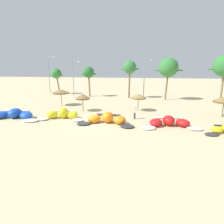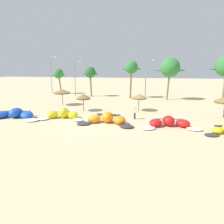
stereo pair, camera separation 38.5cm
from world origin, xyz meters
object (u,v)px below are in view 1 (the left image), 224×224
person_near_kites (135,113)px  kite_center (169,122)px  palm_leftmost (56,74)px  beach_umbrella_outermost (224,100)px  beach_umbrella_middle (83,97)px  kite_left_of_center (107,119)px  beach_umbrella_near_palms (138,96)px  lamppost_east_center (145,76)px  beach_umbrella_near_van (61,92)px  lamppost_west (49,73)px  palm_left_of_gap (130,68)px  lamppost_west_center (74,77)px  palm_center_left (169,68)px  palm_left (89,73)px  kite_left (63,115)px  kite_far_left (13,115)px

person_near_kites → kite_center: bearing=-29.0°
palm_leftmost → beach_umbrella_outermost: bearing=-27.4°
beach_umbrella_middle → palm_leftmost: 23.05m
kite_left_of_center → beach_umbrella_near_palms: bearing=69.3°
lamppost_east_center → beach_umbrella_near_van: bearing=-134.4°
person_near_kites → lamppost_west: bearing=138.8°
palm_left_of_gap → lamppost_west_center: palm_left_of_gap is taller
palm_center_left → palm_left: bearing=177.4°
beach_umbrella_outermost → person_near_kites: bearing=-162.9°
beach_umbrella_outermost → lamppost_west: 40.83m
beach_umbrella_near_palms → palm_leftmost: bearing=144.8°
lamppost_west_center → kite_left: bearing=-70.2°
palm_center_left → beach_umbrella_outermost: bearing=-65.6°
beach_umbrella_outermost → palm_left: (-24.08, 14.83, 3.16)m
palm_left_of_gap → palm_left: bearing=179.2°
person_near_kites → lamppost_east_center: (0.07, 20.84, 3.95)m
person_near_kites → lamppost_west_center: bearing=132.3°
kite_left_of_center → palm_center_left: 22.58m
kite_far_left → beach_umbrella_near_palms: bearing=28.6°
beach_umbrella_near_palms → person_near_kites: (0.02, -5.16, -1.43)m
kite_left_of_center → palm_leftmost: 31.03m
kite_left → palm_left: bearing=100.1°
beach_umbrella_middle → palm_center_left: (13.25, 14.45, 4.41)m
person_near_kites → palm_left: bearing=124.8°
lamppost_east_center → kite_left: bearing=-112.2°
beach_umbrella_outermost → lamppost_east_center: bearing=123.0°
beach_umbrella_outermost → palm_left_of_gap: palm_left_of_gap is taller
kite_left → palm_leftmost: palm_leftmost is taller
kite_left_of_center → beach_umbrella_middle: (-5.29, 5.77, 1.73)m
person_near_kites → beach_umbrella_near_palms: bearing=90.2°
kite_center → beach_umbrella_middle: (-12.41, 5.37, 1.79)m
palm_leftmost → lamppost_east_center: 22.55m
lamppost_west → lamppost_east_center: size_ratio=1.14×
kite_center → beach_umbrella_outermost: bearing=38.8°
kite_center → beach_umbrella_middle: beach_umbrella_middle is taller
palm_leftmost → lamppost_east_center: bearing=-0.4°
kite_far_left → kite_left_of_center: (12.45, 0.56, 0.02)m
beach_umbrella_near_van → beach_umbrella_outermost: 25.34m
beach_umbrella_outermost → lamppost_west: lamppost_west is taller
palm_left → lamppost_west: bearing=163.9°
beach_umbrella_outermost → lamppost_west: size_ratio=0.29×
kite_center → person_near_kites: (-4.14, 2.30, 0.37)m
person_near_kites → kite_left_of_center: bearing=-137.9°
beach_umbrella_outermost → palm_left: 28.46m
person_near_kites → palm_left_of_gap: (-3.12, 18.19, 5.83)m
lamppost_west → person_near_kites: bearing=-41.2°
beach_umbrella_near_van → person_near_kites: bearing=-25.9°
palm_leftmost → beach_umbrella_middle: bearing=-51.6°
kite_left → palm_left: 21.10m
beach_umbrella_near_van → palm_leftmost: 16.94m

